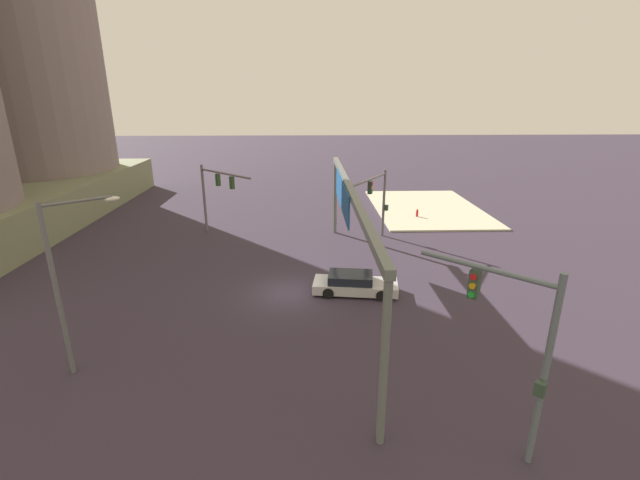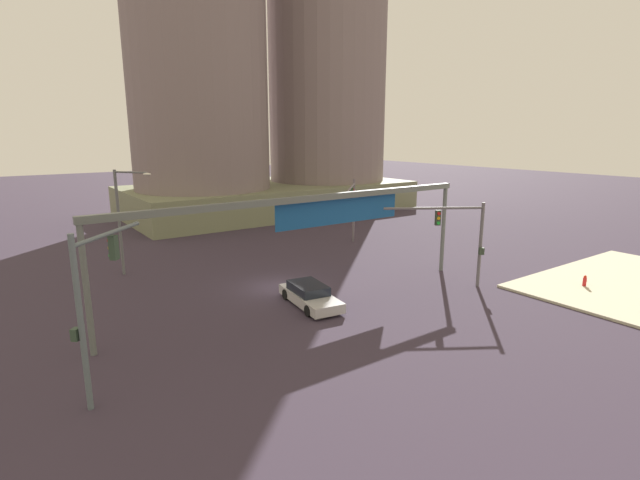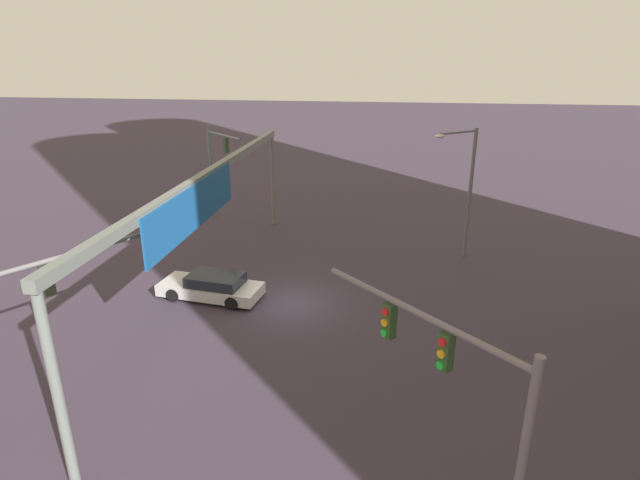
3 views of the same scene
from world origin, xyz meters
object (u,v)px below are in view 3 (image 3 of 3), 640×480
object	(u,v)px
traffic_signal_cross_street	(216,161)
streetlamp_curved_arm	(466,183)
traffic_signal_near_corner	(459,385)
sedan_car_approaching	(212,286)
traffic_signal_opposite_side	(2,320)

from	to	relation	value
traffic_signal_cross_street	streetlamp_curved_arm	world-z (taller)	streetlamp_curved_arm
traffic_signal_near_corner	sedan_car_approaching	bearing A→B (deg)	-4.34
traffic_signal_near_corner	streetlamp_curved_arm	world-z (taller)	streetlamp_curved_arm
streetlamp_curved_arm	traffic_signal_opposite_side	bearing A→B (deg)	9.99
traffic_signal_cross_street	sedan_car_approaching	size ratio (longest dim) A/B	1.27
traffic_signal_near_corner	streetlamp_curved_arm	bearing A→B (deg)	-53.04
traffic_signal_opposite_side	traffic_signal_cross_street	bearing A→B (deg)	34.58
traffic_signal_near_corner	traffic_signal_opposite_side	xyz separation A→B (m)	(-1.70, -12.78, -0.30)
traffic_signal_near_corner	traffic_signal_cross_street	distance (m)	26.83
traffic_signal_opposite_side	sedan_car_approaching	world-z (taller)	traffic_signal_opposite_side
traffic_signal_opposite_side	sedan_car_approaching	size ratio (longest dim) A/B	1.08
traffic_signal_cross_street	traffic_signal_near_corner	bearing A→B (deg)	-15.95
traffic_signal_opposite_side	traffic_signal_cross_street	distance (m)	21.44
sedan_car_approaching	streetlamp_curved_arm	bearing A→B (deg)	-142.42
traffic_signal_opposite_side	traffic_signal_near_corner	bearing A→B (deg)	-65.26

